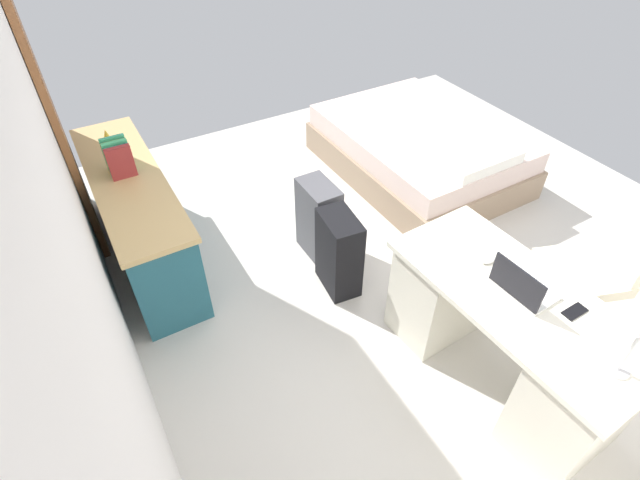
{
  "coord_description": "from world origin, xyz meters",
  "views": [
    {
      "loc": [
        -2.06,
        1.86,
        2.66
      ],
      "look_at": [
        -0.04,
        0.69,
        0.6
      ],
      "focal_mm": 27.08,
      "sensor_mm": 36.0,
      "label": 1
    }
  ],
  "objects": [
    {
      "name": "ground_plane",
      "position": [
        0.0,
        0.0,
        0.0
      ],
      "size": [
        5.42,
        5.42,
        0.0
      ],
      "primitive_type": "plane",
      "color": "beige"
    },
    {
      "name": "suitcase_black",
      "position": [
        0.05,
        0.49,
        0.31
      ],
      "size": [
        0.38,
        0.26,
        0.63
      ],
      "primitive_type": "cube",
      "rotation": [
        0.0,
        0.0,
        -0.11
      ],
      "color": "black",
      "rests_on": "ground_plane"
    },
    {
      "name": "wall_back",
      "position": [
        0.0,
        2.01,
        1.38
      ],
      "size": [
        4.42,
        0.1,
        2.76
      ],
      "primitive_type": "cube",
      "color": "white",
      "rests_on": "ground_plane"
    },
    {
      "name": "office_chair",
      "position": [
        -1.03,
        -0.74,
        0.42
      ],
      "size": [
        0.59,
        0.59,
        0.94
      ],
      "color": "black",
      "rests_on": "ground_plane"
    },
    {
      "name": "figurine_small",
      "position": [
        1.63,
        1.63,
        0.8
      ],
      "size": [
        0.08,
        0.08,
        0.11
      ],
      "primitive_type": "cone",
      "color": "gold",
      "rests_on": "credenza"
    },
    {
      "name": "book_row",
      "position": [
        1.15,
        1.63,
        0.86
      ],
      "size": [
        0.2,
        0.17,
        0.24
      ],
      "color": "maroon",
      "rests_on": "credenza"
    },
    {
      "name": "laptop",
      "position": [
        -1.08,
        0.06,
        0.79
      ],
      "size": [
        0.32,
        0.24,
        0.21
      ],
      "color": "silver",
      "rests_on": "desk"
    },
    {
      "name": "cell_phone_near_laptop",
      "position": [
        -1.32,
        -0.08,
        0.75
      ],
      "size": [
        0.07,
        0.14,
        0.01
      ],
      "primitive_type": "cube",
      "rotation": [
        0.0,
        0.0,
        0.02
      ],
      "color": "black",
      "rests_on": "desk"
    },
    {
      "name": "desk_lamp",
      "position": [
        -1.61,
        0.05,
        1.0
      ],
      "size": [
        0.16,
        0.11,
        0.34
      ],
      "color": "silver",
      "rests_on": "desk"
    },
    {
      "name": "suitcase_spare_grey",
      "position": [
        0.45,
        0.43,
        0.32
      ],
      "size": [
        0.36,
        0.22,
        0.63
      ],
      "primitive_type": "cube",
      "rotation": [
        0.0,
        0.0,
        -0.0
      ],
      "color": "#4C4C51",
      "rests_on": "ground_plane"
    },
    {
      "name": "computer_mouse",
      "position": [
        -0.82,
        0.03,
        0.76
      ],
      "size": [
        0.06,
        0.1,
        0.03
      ],
      "primitive_type": "ellipsoid",
      "rotation": [
        0.0,
        0.0,
        0.05
      ],
      "color": "white",
      "rests_on": "desk"
    },
    {
      "name": "door_wooden",
      "position": [
        1.66,
        1.93,
        1.02
      ],
      "size": [
        0.88,
        0.05,
        2.04
      ],
      "primitive_type": "cube",
      "color": "brown",
      "rests_on": "ground_plane"
    },
    {
      "name": "bed",
      "position": [
        0.96,
        -0.98,
        0.24
      ],
      "size": [
        1.91,
        1.42,
        0.58
      ],
      "color": "gray",
      "rests_on": "ground_plane"
    },
    {
      "name": "desk",
      "position": [
        -1.1,
        0.07,
        0.39
      ],
      "size": [
        1.47,
        0.73,
        0.74
      ],
      "color": "silver",
      "rests_on": "ground_plane"
    },
    {
      "name": "credenza",
      "position": [
        1.09,
        1.63,
        0.37
      ],
      "size": [
        1.8,
        0.48,
        0.75
      ],
      "color": "#235B6B",
      "rests_on": "ground_plane"
    }
  ]
}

